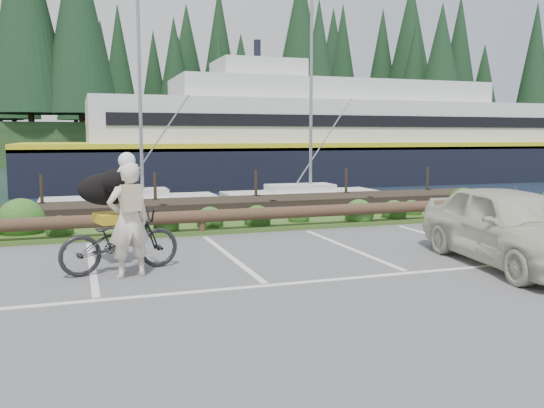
# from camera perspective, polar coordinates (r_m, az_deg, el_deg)

# --- Properties ---
(ground) EXTENTS (72.00, 72.00, 0.00)m
(ground) POSITION_cam_1_polar(r_m,az_deg,el_deg) (9.58, -1.19, -7.52)
(ground) COLOR #515153
(harbor_backdrop) EXTENTS (170.00, 160.00, 30.00)m
(harbor_backdrop) POSITION_cam_1_polar(r_m,az_deg,el_deg) (87.41, -16.80, 4.91)
(harbor_backdrop) COLOR #18283B
(harbor_backdrop) RESTS_ON ground
(vegetation_strip) EXTENTS (34.00, 1.60, 0.10)m
(vegetation_strip) POSITION_cam_1_polar(r_m,az_deg,el_deg) (14.61, -7.52, -2.41)
(vegetation_strip) COLOR #3D5B21
(vegetation_strip) RESTS_ON ground
(log_rail) EXTENTS (32.00, 0.30, 0.60)m
(log_rail) POSITION_cam_1_polar(r_m,az_deg,el_deg) (13.94, -6.95, -3.05)
(log_rail) COLOR #443021
(log_rail) RESTS_ON ground
(bicycle) EXTENTS (2.21, 1.21, 1.10)m
(bicycle) POSITION_cam_1_polar(r_m,az_deg,el_deg) (10.38, -14.82, -3.51)
(bicycle) COLOR black
(bicycle) RESTS_ON ground
(cyclist) EXTENTS (0.80, 0.62, 1.94)m
(cyclist) POSITION_cam_1_polar(r_m,az_deg,el_deg) (9.86, -14.02, -1.57)
(cyclist) COLOR beige
(cyclist) RESTS_ON ground
(dog) EXTENTS (0.73, 1.11, 0.59)m
(dog) POSITION_cam_1_polar(r_m,az_deg,el_deg) (10.91, -16.03, 1.43)
(dog) COLOR black
(dog) RESTS_ON bicycle
(parked_car) EXTENTS (2.30, 4.50, 1.47)m
(parked_car) POSITION_cam_1_polar(r_m,az_deg,el_deg) (11.39, 22.57, -1.99)
(parked_car) COLOR beige
(parked_car) RESTS_ON ground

